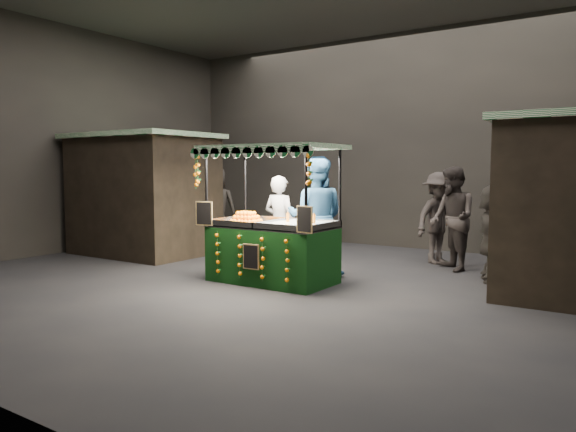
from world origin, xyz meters
The scene contains 12 objects.
ground centered at (0.00, 0.00, 0.00)m, with size 12.00×12.00×0.00m, color black.
market_hall centered at (0.00, 0.00, 3.38)m, with size 12.10×10.10×5.05m.
neighbour_stall_left centered at (-4.40, 1.00, 1.31)m, with size 3.00×2.20×2.60m.
juice_stall centered at (-0.28, 0.01, 0.69)m, with size 2.30×1.35×2.22m.
vendor_grey centered at (-0.75, 0.93, 0.86)m, with size 0.63×0.41×1.73m.
vendor_blue centered at (0.06, 0.84, 1.03)m, with size 1.23×1.12×2.05m.
shopper_0 centered at (-4.50, 2.96, 0.97)m, with size 0.82×0.68×1.93m.
shopper_1 centered at (1.83, 2.69, 0.95)m, with size 1.15×1.17×1.90m.
shopper_2 centered at (-1.81, 4.33, 0.76)m, with size 0.97×0.73×1.53m.
shopper_3 centered at (1.40, 3.29, 0.89)m, with size 1.08×1.33×1.79m.
shopper_4 centered at (-3.66, 2.54, 0.95)m, with size 1.10×0.97×1.89m.
shopper_5 centered at (2.70, 2.05, 0.80)m, with size 0.93×1.55×1.59m.
Camera 1 is at (4.84, -7.18, 1.84)m, focal length 34.18 mm.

